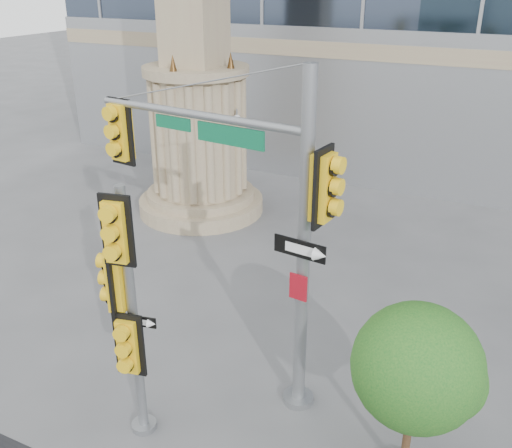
% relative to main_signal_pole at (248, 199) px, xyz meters
% --- Properties ---
extents(ground, '(120.00, 120.00, 0.00)m').
position_rel_main_signal_pole_xyz_m(ground, '(0.27, -1.43, -4.09)').
color(ground, '#545456').
rests_on(ground, ground).
extents(monument, '(4.40, 4.40, 16.60)m').
position_rel_main_signal_pole_xyz_m(monument, '(-5.73, 7.57, 1.42)').
color(monument, gray).
rests_on(monument, ground).
extents(main_signal_pole, '(5.10, 1.07, 6.61)m').
position_rel_main_signal_pole_xyz_m(main_signal_pole, '(0.00, 0.00, 0.00)').
color(main_signal_pole, slate).
rests_on(main_signal_pole, ground).
extents(secondary_signal_pole, '(0.89, 0.64, 4.87)m').
position_rel_main_signal_pole_xyz_m(secondary_signal_pole, '(-1.17, -2.23, -1.23)').
color(secondary_signal_pole, slate).
rests_on(secondary_signal_pole, ground).
extents(street_tree, '(2.11, 2.06, 3.29)m').
position_rel_main_signal_pole_xyz_m(street_tree, '(3.52, -1.03, -1.93)').
color(street_tree, gray).
rests_on(street_tree, ground).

